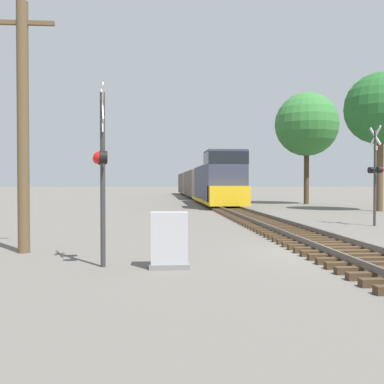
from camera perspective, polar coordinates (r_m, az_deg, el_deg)
The scene contains 9 objects.
ground_plane at distance 13.45m, azimuth 18.55°, elevation -7.48°, with size 400.00×400.00×0.00m, color #666059.
rail_track_bed at distance 13.43m, azimuth 18.55°, elevation -6.91°, with size 2.60×160.00×0.31m.
freight_train at distance 56.02m, azimuth 0.92°, elevation 1.08°, with size 3.02×50.40×4.46m.
crossing_signal_near at distance 10.90m, azimuth -11.41°, elevation 3.50°, with size 0.45×1.01×4.32m.
crossing_signal_far at distance 22.50m, azimuth 22.27°, elevation 2.44°, with size 0.39×1.01×4.62m.
relay_cabinet at distance 10.62m, azimuth -2.92°, elevation -6.18°, with size 0.94×0.55×1.33m.
utility_pole at distance 13.83m, azimuth -20.67°, elevation 8.02°, with size 1.80×0.33×7.16m.
tree_far_right at distance 34.53m, azimuth 22.82°, elevation 9.69°, with size 4.99×4.99×9.70m.
tree_mid_background at distance 43.50m, azimuth 14.36°, elevation 8.29°, with size 5.88×5.88×10.36m.
Camera 1 is at (-5.20, -12.24, 2.02)m, focal length 42.00 mm.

